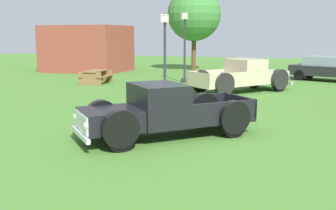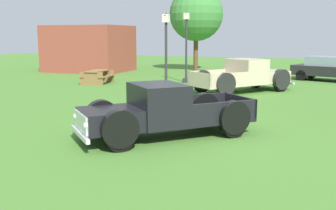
{
  "view_description": "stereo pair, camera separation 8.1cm",
  "coord_description": "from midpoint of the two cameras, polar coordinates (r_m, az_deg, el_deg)",
  "views": [
    {
      "loc": [
        3.34,
        -11.05,
        2.81
      ],
      "look_at": [
        -0.36,
        -0.82,
        0.9
      ],
      "focal_mm": 42.69,
      "sensor_mm": 36.0,
      "label": 1
    },
    {
      "loc": [
        3.42,
        -11.02,
        2.81
      ],
      "look_at": [
        -0.36,
        -0.82,
        0.9
      ],
      "focal_mm": 42.69,
      "sensor_mm": 36.0,
      "label": 2
    }
  ],
  "objects": [
    {
      "name": "ground_plane",
      "position": [
        11.87,
        3.19,
        -3.74
      ],
      "size": [
        80.0,
        80.0,
        0.0
      ],
      "primitive_type": "plane",
      "color": "#477A2D"
    },
    {
      "name": "pickup_truck_foreground",
      "position": [
        10.93,
        -1.49,
        -1.08
      ],
      "size": [
        4.7,
        4.68,
        1.5
      ],
      "color": "black",
      "rests_on": "ground_plane"
    },
    {
      "name": "pickup_truck_behind_left",
      "position": [
        20.43,
        11.37,
        4.07
      ],
      "size": [
        4.8,
        5.37,
        1.64
      ],
      "color": "#C6B793",
      "rests_on": "ground_plane"
    },
    {
      "name": "sedan_distant_a",
      "position": [
        26.6,
        22.26,
        4.87
      ],
      "size": [
        4.85,
        3.32,
        1.5
      ],
      "color": "black",
      "rests_on": "ground_plane"
    },
    {
      "name": "lamp_post_near",
      "position": [
        18.38,
        -0.15,
        7.42
      ],
      "size": [
        0.36,
        0.36,
        3.8
      ],
      "color": "#2D2D33",
      "rests_on": "ground_plane"
    },
    {
      "name": "lamp_post_far",
      "position": [
        23.83,
        2.73,
        8.43
      ],
      "size": [
        0.36,
        0.36,
        4.15
      ],
      "color": "#2D2D33",
      "rests_on": "ground_plane"
    },
    {
      "name": "picnic_table",
      "position": [
        23.73,
        -9.94,
        4.21
      ],
      "size": [
        1.63,
        1.92,
        0.78
      ],
      "color": "olive",
      "rests_on": "ground_plane"
    },
    {
      "name": "oak_tree_west",
      "position": [
        32.21,
        4.12,
        12.81
      ],
      "size": [
        4.23,
        4.23,
        6.55
      ],
      "color": "brown",
      "rests_on": "ground_plane"
    },
    {
      "name": "brick_pavilion",
      "position": [
        32.13,
        -11.11,
        7.92
      ],
      "size": [
        5.92,
        4.77,
        3.53
      ],
      "color": "brown",
      "rests_on": "ground_plane"
    }
  ]
}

